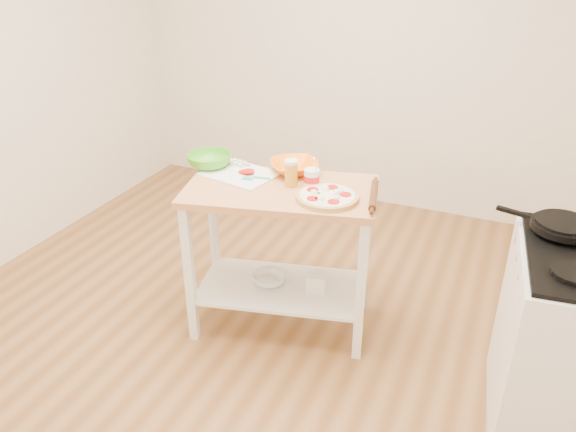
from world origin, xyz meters
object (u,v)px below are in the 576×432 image
(prep_island, at_px, (281,230))
(spatula, at_px, (255,178))
(shelf_glass_bowl, at_px, (269,279))
(beer_pint, at_px, (291,173))
(pizza, at_px, (327,196))
(skillet, at_px, (562,226))
(orange_bowl, at_px, (294,167))
(shelf_bin, at_px, (317,282))
(cutting_board, at_px, (240,173))
(rolling_pin, at_px, (374,195))
(yogurt_tub, at_px, (312,178))
(knife, at_px, (221,165))
(green_bowl, at_px, (209,161))

(prep_island, relative_size, spatula, 7.73)
(shelf_glass_bowl, bearing_deg, beer_pint, 25.94)
(pizza, distance_m, shelf_glass_bowl, 0.72)
(prep_island, xyz_separation_m, skillet, (1.39, -0.03, 0.33))
(orange_bowl, xyz_separation_m, beer_pint, (0.06, -0.18, 0.04))
(shelf_bin, bearing_deg, cutting_board, 176.06)
(prep_island, bearing_deg, skillet, -1.25)
(beer_pint, bearing_deg, prep_island, -126.94)
(skillet, bearing_deg, pizza, -163.98)
(cutting_board, bearing_deg, rolling_pin, 10.82)
(shelf_glass_bowl, height_order, shelf_bin, shelf_bin)
(prep_island, relative_size, beer_pint, 7.75)
(spatula, xyz_separation_m, shelf_bin, (0.38, 0.01, -0.60))
(prep_island, relative_size, pizza, 3.47)
(prep_island, distance_m, beer_pint, 0.34)
(orange_bowl, height_order, rolling_pin, orange_bowl)
(spatula, height_order, yogurt_tub, yogurt_tub)
(skillet, distance_m, spatula, 1.56)
(pizza, distance_m, shelf_bin, 0.61)
(prep_island, distance_m, cutting_board, 0.40)
(knife, bearing_deg, skillet, -24.18)
(shelf_bin, bearing_deg, shelf_glass_bowl, -170.01)
(cutting_board, bearing_deg, shelf_glass_bowl, -9.67)
(pizza, distance_m, beer_pint, 0.26)
(skillet, height_order, cutting_board, skillet)
(pizza, xyz_separation_m, beer_pint, (-0.24, 0.09, 0.06))
(green_bowl, bearing_deg, beer_pint, -5.66)
(green_bowl, distance_m, rolling_pin, 1.01)
(orange_bowl, distance_m, beer_pint, 0.19)
(knife, height_order, shelf_bin, knife)
(green_bowl, height_order, beer_pint, beer_pint)
(knife, xyz_separation_m, green_bowl, (-0.07, -0.02, 0.02))
(skillet, relative_size, knife, 1.68)
(pizza, bearing_deg, skillet, 0.16)
(yogurt_tub, xyz_separation_m, shelf_glass_bowl, (-0.23, -0.08, -0.66))
(cutting_board, height_order, shelf_bin, cutting_board)
(green_bowl, xyz_separation_m, yogurt_tub, (0.66, -0.03, 0.01))
(spatula, relative_size, shelf_glass_bowl, 0.73)
(rolling_pin, height_order, shelf_glass_bowl, rolling_pin)
(beer_pint, relative_size, shelf_glass_bowl, 0.73)
(spatula, bearing_deg, shelf_glass_bowl, -30.24)
(yogurt_tub, bearing_deg, shelf_bin, -30.56)
(shelf_bin, bearing_deg, skillet, -3.68)
(rolling_pin, bearing_deg, yogurt_tub, 178.45)
(green_bowl, relative_size, yogurt_tub, 1.42)
(prep_island, height_order, shelf_glass_bowl, prep_island)
(rolling_pin, bearing_deg, green_bowl, 177.89)
(green_bowl, bearing_deg, shelf_glass_bowl, -14.37)
(beer_pint, bearing_deg, pizza, -19.59)
(yogurt_tub, relative_size, shelf_bin, 1.66)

